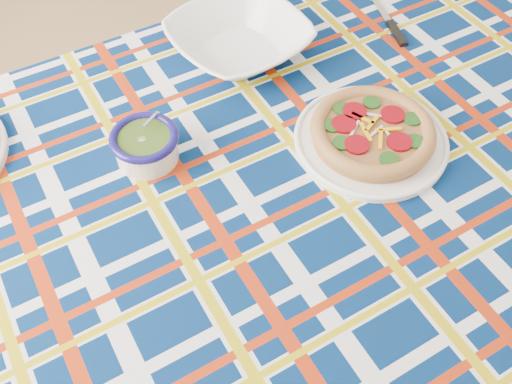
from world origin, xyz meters
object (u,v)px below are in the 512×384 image
object	(u,v)px
main_focaccia_plate	(373,132)
dining_table	(270,198)
pesto_bowl	(145,144)
serving_bowl	(239,40)

from	to	relation	value
main_focaccia_plate	dining_table	bearing A→B (deg)	-177.37
dining_table	pesto_bowl	distance (m)	0.27
dining_table	pesto_bowl	bearing A→B (deg)	141.00
pesto_bowl	serving_bowl	bearing A→B (deg)	43.11
dining_table	main_focaccia_plate	bearing A→B (deg)	-8.87
main_focaccia_plate	pesto_bowl	distance (m)	0.44
main_focaccia_plate	pesto_bowl	size ratio (longest dim) A/B	2.39
pesto_bowl	serving_bowl	distance (m)	0.36
dining_table	serving_bowl	size ratio (longest dim) A/B	6.27
dining_table	serving_bowl	world-z (taller)	serving_bowl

